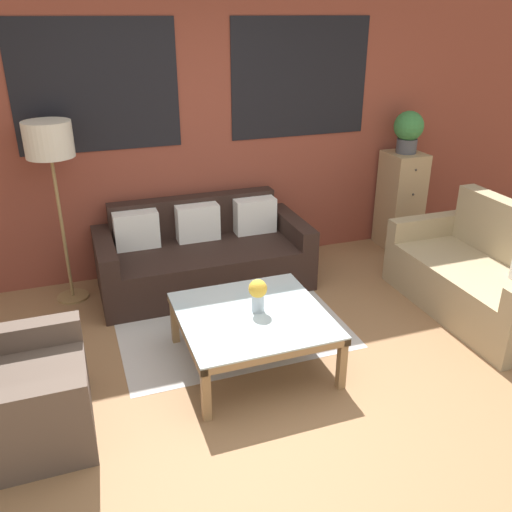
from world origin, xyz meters
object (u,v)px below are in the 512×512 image
at_px(couch_dark, 203,256).
at_px(potted_plant, 408,130).
at_px(armchair_corner, 13,397).
at_px(coffee_table, 253,320).
at_px(floor_lamp, 50,147).
at_px(flower_vase, 258,293).
at_px(drawer_cabinet, 400,200).
at_px(settee_vintage, 483,278).

bearing_deg(couch_dark, potted_plant, 5.05).
bearing_deg(armchair_corner, coffee_table, 7.74).
xyz_separation_m(floor_lamp, flower_vase, (1.26, -1.48, -0.82)).
relative_size(coffee_table, flower_vase, 4.16).
bearing_deg(drawer_cabinet, flower_vase, -144.80).
height_order(armchair_corner, drawer_cabinet, drawer_cabinet).
bearing_deg(settee_vintage, floor_lamp, 156.70).
bearing_deg(settee_vintage, potted_plant, 84.66).
xyz_separation_m(couch_dark, floor_lamp, (-1.20, 0.13, 1.09)).
distance_m(settee_vintage, potted_plant, 1.79).
height_order(armchair_corner, coffee_table, armchair_corner).
distance_m(couch_dark, potted_plant, 2.48).
relative_size(armchair_corner, coffee_table, 0.84).
height_order(couch_dark, floor_lamp, floor_lamp).
distance_m(couch_dark, armchair_corner, 2.25).
relative_size(armchair_corner, drawer_cabinet, 0.83).
relative_size(floor_lamp, drawer_cabinet, 1.53).
bearing_deg(settee_vintage, flower_vase, -178.60).
xyz_separation_m(coffee_table, potted_plant, (2.25, 1.58, 0.91)).
height_order(couch_dark, coffee_table, couch_dark).
relative_size(floor_lamp, flower_vase, 6.43).
bearing_deg(settee_vintage, coffee_table, -177.93).
xyz_separation_m(settee_vintage, floor_lamp, (-3.32, 1.43, 1.07)).
xyz_separation_m(armchair_corner, floor_lamp, (0.39, 1.72, 1.10)).
relative_size(couch_dark, flower_vase, 7.78).
distance_m(settee_vintage, flower_vase, 2.08).
xyz_separation_m(armchair_corner, drawer_cabinet, (3.84, 1.79, 0.24)).
height_order(armchair_corner, flower_vase, armchair_corner).
distance_m(floor_lamp, flower_vase, 2.11).
height_order(settee_vintage, armchair_corner, settee_vintage).
bearing_deg(flower_vase, potted_plant, 35.20).
bearing_deg(coffee_table, settee_vintage, 2.07).
distance_m(settee_vintage, floor_lamp, 3.77).
bearing_deg(flower_vase, coffee_table, -152.48).
bearing_deg(couch_dark, drawer_cabinet, 5.05).
xyz_separation_m(armchair_corner, flower_vase, (1.65, 0.24, 0.29)).
bearing_deg(couch_dark, coffee_table, -89.50).
bearing_deg(coffee_table, armchair_corner, -172.26).
distance_m(couch_dark, floor_lamp, 1.63).
distance_m(coffee_table, drawer_cabinet, 2.75).
xyz_separation_m(coffee_table, drawer_cabinet, (2.25, 1.58, 0.15)).
distance_m(floor_lamp, drawer_cabinet, 3.57).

